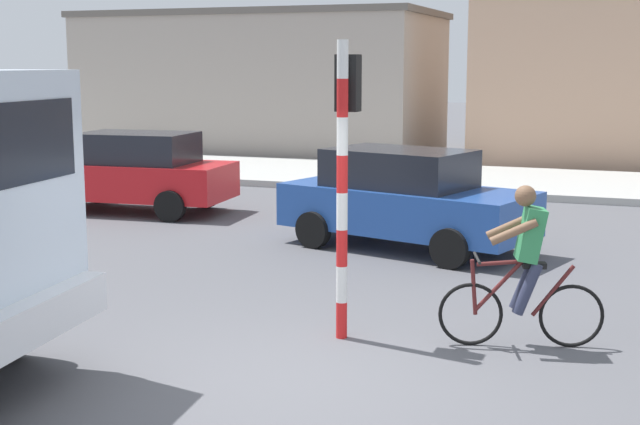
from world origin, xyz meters
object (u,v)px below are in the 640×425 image
car_red_near (133,172)px  car_white_mid (405,198)px  traffic_light_pole (345,148)px  cyclist (524,267)px

car_red_near → car_white_mid: same height
traffic_light_pole → car_red_near: bearing=136.2°
car_red_near → car_white_mid: 6.24m
cyclist → car_red_near: size_ratio=0.42×
traffic_light_pole → car_red_near: (-6.62, 6.34, -1.25)m
traffic_light_pole → car_red_near: 9.26m
car_red_near → cyclist: bearing=-35.4°
cyclist → car_white_mid: cyclist is taller
cyclist → car_white_mid: 5.10m
cyclist → car_white_mid: (-2.47, 4.46, -0.05)m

